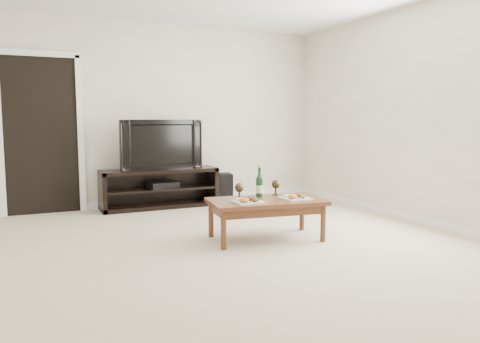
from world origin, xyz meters
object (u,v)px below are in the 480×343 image
object	(u,v)px
television	(159,144)
coffee_table	(266,219)
media_console	(160,188)
subwoofer	(222,188)

from	to	relation	value
television	coffee_table	world-z (taller)	television
media_console	television	size ratio (longest dim) A/B	1.36
television	coffee_table	bearing A→B (deg)	-84.69
television	subwoofer	size ratio (longest dim) A/B	2.74
television	subwoofer	xyz separation A→B (m)	(0.94, -0.02, -0.68)
media_console	coffee_table	xyz separation A→B (m)	(0.54, -2.19, -0.07)
television	coffee_table	distance (m)	2.36
subwoofer	media_console	bearing A→B (deg)	-170.13
media_console	television	xyz separation A→B (m)	(0.00, 0.00, 0.62)
television	coffee_table	size ratio (longest dim) A/B	1.02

